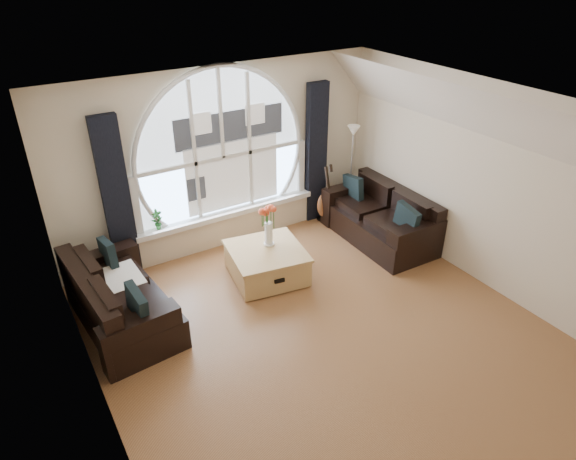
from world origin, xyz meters
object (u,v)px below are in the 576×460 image
object	(u,v)px
coffee_chest	(267,262)
floor_lamp	(351,173)
vase_flowers	(268,220)
guitar	(326,193)
potted_plant	(157,220)
sofa_right	(379,217)
sofa_left	(121,296)

from	to	relation	value
coffee_chest	floor_lamp	bearing A→B (deg)	31.85
vase_flowers	floor_lamp	bearing A→B (deg)	21.00
coffee_chest	guitar	xyz separation A→B (m)	(1.65, 0.93, 0.29)
vase_flowers	potted_plant	xyz separation A→B (m)	(-1.21, 1.05, -0.13)
sofa_right	coffee_chest	bearing A→B (deg)	-178.87
sofa_left	sofa_right	world-z (taller)	sofa_right
sofa_right	vase_flowers	size ratio (longest dim) A/B	2.63
coffee_chest	potted_plant	xyz separation A→B (m)	(-1.12, 1.15, 0.46)
coffee_chest	vase_flowers	size ratio (longest dim) A/B	1.42
coffee_chest	potted_plant	size ratio (longest dim) A/B	3.23
sofa_right	floor_lamp	size ratio (longest dim) A/B	1.15
floor_lamp	guitar	bearing A→B (deg)	173.17
vase_flowers	guitar	world-z (taller)	vase_flowers
floor_lamp	potted_plant	xyz separation A→B (m)	(-3.23, 0.28, -0.10)
vase_flowers	floor_lamp	distance (m)	2.16
sofa_left	coffee_chest	xyz separation A→B (m)	(1.99, -0.05, -0.16)
vase_flowers	guitar	bearing A→B (deg)	28.08
coffee_chest	floor_lamp	size ratio (longest dim) A/B	0.62
sofa_right	guitar	size ratio (longest dim) A/B	1.73
sofa_left	coffee_chest	world-z (taller)	sofa_left
floor_lamp	sofa_right	bearing A→B (deg)	-96.24
coffee_chest	guitar	bearing A→B (deg)	38.75
floor_lamp	guitar	distance (m)	0.54
coffee_chest	guitar	size ratio (longest dim) A/B	0.94
potted_plant	vase_flowers	bearing A→B (deg)	-40.97
floor_lamp	guitar	xyz separation A→B (m)	(-0.46, 0.06, -0.27)
sofa_right	vase_flowers	distance (m)	1.97
vase_flowers	floor_lamp	world-z (taller)	floor_lamp
vase_flowers	coffee_chest	bearing A→B (deg)	-134.45
sofa_right	vase_flowers	bearing A→B (deg)	178.19
coffee_chest	sofa_left	bearing A→B (deg)	-172.12
sofa_left	floor_lamp	bearing A→B (deg)	6.16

